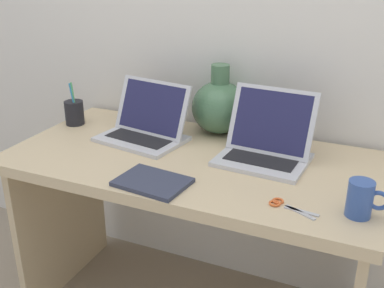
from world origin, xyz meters
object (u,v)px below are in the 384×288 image
Objects in this scene: laptop_right at (267,141)px; scissors at (285,206)px; laptop_left at (146,124)px; green_vase at (220,106)px; pen_cup at (74,112)px; coffee_mug at (361,199)px; notebook_stack at (153,182)px.

scissors is (0.14, -0.31, -0.06)m from laptop_right.
laptop_left is 0.69m from scissors.
laptop_left is at bearing 153.73° from scissors.
green_vase is (0.23, 0.18, 0.05)m from laptop_left.
pen_cup is (-0.83, 0.02, -0.01)m from laptop_right.
coffee_mug is 0.21m from scissors.
pen_cup is (-1.17, 0.29, -0.00)m from coffee_mug.
laptop_right is at bearing -1.19° from pen_cup.
green_vase is at bearing 144.29° from laptop_right.
green_vase is at bearing 86.57° from notebook_stack.
laptop_left is at bearing 121.46° from notebook_stack.
scissors is (0.97, -0.32, -0.05)m from pen_cup.
green_vase is 0.74m from coffee_mug.
laptop_left is 1.90× the size of pen_cup.
pen_cup reaches higher than notebook_stack.
scissors is at bearing -51.48° from green_vase.
green_vase reaches higher than laptop_left.
scissors is (0.62, -0.30, -0.05)m from laptop_left.
laptop_right is at bearing 141.00° from coffee_mug.
pen_cup is at bearing 165.99° from coffee_mug.
pen_cup reaches higher than scissors.
scissors is at bearing -170.65° from coffee_mug.
pen_cup is at bearing 161.54° from scissors.
laptop_right is 1.15× the size of green_vase.
laptop_left reaches higher than pen_cup.
coffee_mug is (0.61, 0.06, 0.05)m from notebook_stack.
notebook_stack is 1.96× the size of coffee_mug.
laptop_right is at bearing 50.89° from notebook_stack.
pen_cup is at bearing -165.06° from green_vase.
coffee_mug is at bearing -37.66° from green_vase.
coffee_mug is at bearing -14.01° from pen_cup.
green_vase is 0.52m from notebook_stack.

